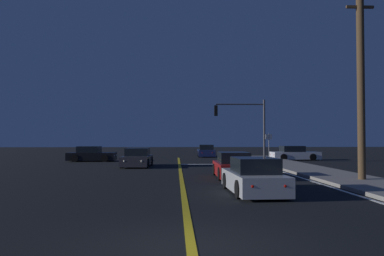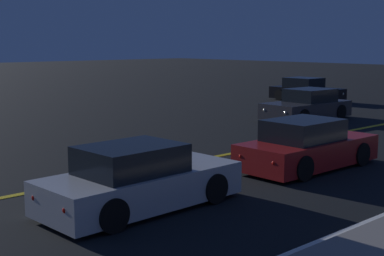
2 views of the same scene
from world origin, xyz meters
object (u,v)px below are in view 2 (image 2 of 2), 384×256
at_px(car_distant_tail_silver, 139,181).
at_px(car_side_waiting_red, 307,147).
at_px(car_following_oncoming_black, 306,91).
at_px(car_lead_oncoming_charcoal, 307,106).

relative_size(car_distant_tail_silver, car_side_waiting_red, 1.02).
bearing_deg(car_following_oncoming_black, car_lead_oncoming_charcoal, 37.12).
bearing_deg(car_distant_tail_silver, car_lead_oncoming_charcoal, 110.96).
relative_size(car_lead_oncoming_charcoal, car_following_oncoming_black, 1.01).
height_order(car_distant_tail_silver, car_lead_oncoming_charcoal, same).
relative_size(car_side_waiting_red, car_following_oncoming_black, 1.01).
distance_m(car_side_waiting_red, car_following_oncoming_black, 17.72).
xyz_separation_m(car_distant_tail_silver, car_lead_oncoming_charcoal, (-5.70, 13.46, 0.00)).
bearing_deg(car_lead_oncoming_charcoal, car_side_waiting_red, 128.46).
distance_m(car_distant_tail_silver, car_lead_oncoming_charcoal, 14.62).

